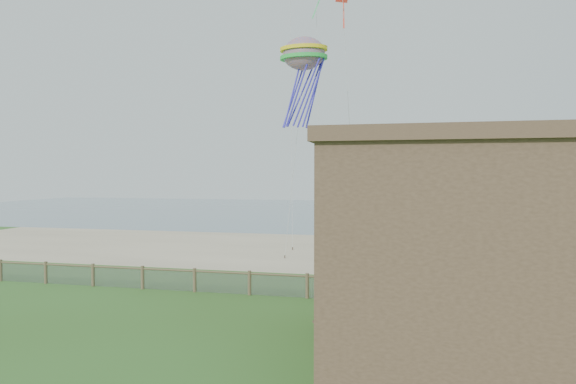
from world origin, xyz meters
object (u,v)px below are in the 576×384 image
chainlink_fence (250,284)px  motel (575,258)px  octopus_kite (304,79)px  picnic_table (336,327)px

chainlink_fence → motel: bearing=-28.3°
chainlink_fence → octopus_kite: 14.65m
chainlink_fence → octopus_kite: (1.09, 8.50, 11.87)m
chainlink_fence → picnic_table: bearing=-46.6°
picnic_table → octopus_kite: octopus_kite is taller
octopus_kite → motel: bearing=-73.8°
chainlink_fence → motel: size_ratio=2.41×
octopus_kite → picnic_table: bearing=-94.9°
chainlink_fence → picnic_table: (5.20, -5.51, -0.21)m
chainlink_fence → picnic_table: chainlink_fence is taller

